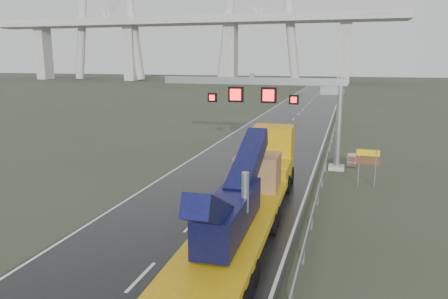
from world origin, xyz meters
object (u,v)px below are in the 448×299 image
(sign_gantry, at_px, (278,96))
(heavy_haul_truck, at_px, (253,185))
(exit_sign_pair, at_px, (367,160))
(striped_barrier, at_px, (351,160))

(sign_gantry, bearing_deg, heavy_haul_truck, -86.43)
(heavy_haul_truck, bearing_deg, sign_gantry, 91.95)
(heavy_haul_truck, distance_m, exit_sign_pair, 10.12)
(exit_sign_pair, bearing_deg, heavy_haul_truck, -128.38)
(heavy_haul_truck, height_order, striped_barrier, heavy_haul_truck)
(heavy_haul_truck, bearing_deg, exit_sign_pair, 51.08)
(sign_gantry, distance_m, striped_barrier, 7.92)
(exit_sign_pair, relative_size, striped_barrier, 2.48)
(sign_gantry, bearing_deg, exit_sign_pair, -31.01)
(sign_gantry, xyz_separation_m, exit_sign_pair, (6.90, -4.15, -3.80))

